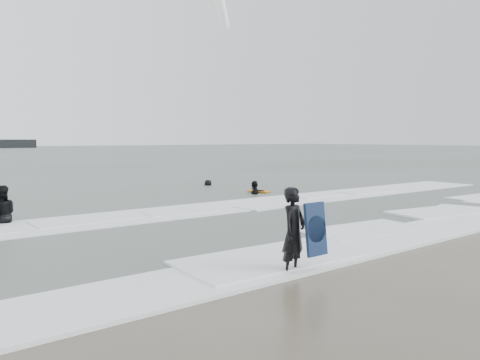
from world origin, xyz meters
TOP-DOWN VIEW (x-y plane):
  - ground at (0.00, 0.00)m, footprint 320.00×320.00m
  - surfer_centre at (-3.52, -1.32)m, footprint 0.68×0.55m
  - surfer_wading at (-6.82, 7.26)m, footprint 0.88×0.72m
  - surfer_right_near at (3.46, 8.55)m, footprint 0.98×1.10m
  - surfer_right_far at (3.89, 12.96)m, footprint 0.87×0.76m
  - surf_foam at (0.00, 3.70)m, footprint 30.03×9.06m
  - bodyboards at (-2.15, 4.83)m, footprint 12.04×11.06m

SIDE VIEW (x-z plane):
  - ground at x=0.00m, z-range 0.00..0.00m
  - surfer_centre at x=-3.52m, z-range -0.81..0.81m
  - surfer_wading at x=-6.82m, z-range -0.85..0.85m
  - surfer_right_near at x=3.46m, z-range -0.89..0.89m
  - surfer_right_far at x=3.89m, z-range -0.75..0.75m
  - surf_foam at x=0.00m, z-range 0.00..0.08m
  - bodyboards at x=-2.15m, z-range -0.13..1.12m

